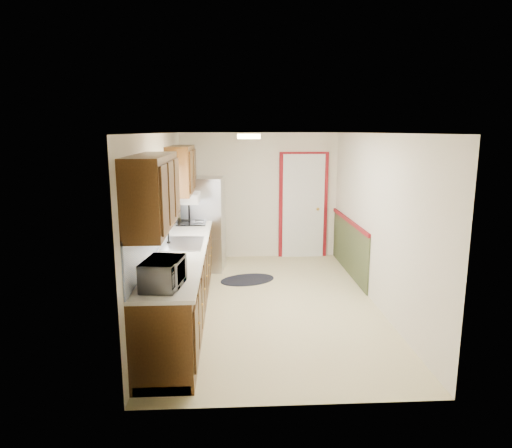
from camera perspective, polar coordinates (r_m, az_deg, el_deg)
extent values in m
cube|color=beige|center=(6.66, 1.72, -9.83)|extent=(3.20, 5.20, 0.12)
cube|color=white|center=(6.20, 1.86, 11.29)|extent=(3.20, 5.20, 0.12)
cube|color=silver|center=(8.78, 0.41, 3.52)|extent=(3.20, 0.10, 2.40)
cube|color=silver|center=(3.91, 4.91, -6.79)|extent=(3.20, 0.10, 2.40)
cube|color=silver|center=(6.37, -11.77, 0.20)|extent=(0.10, 5.20, 2.40)
cube|color=silver|center=(6.62, 14.84, 0.47)|extent=(0.10, 5.20, 2.40)
cube|color=#3B220D|center=(6.24, -9.15, -7.09)|extent=(0.60, 4.00, 0.90)
cube|color=silver|center=(6.10, -9.15, -2.90)|extent=(0.63, 4.00, 0.04)
cube|color=#547FCD|center=(6.08, -12.08, -0.22)|extent=(0.02, 4.00, 0.55)
cube|color=#3B220D|center=(4.68, -12.84, 3.86)|extent=(0.35, 1.40, 0.75)
cube|color=#3B220D|center=(7.35, -9.35, 6.69)|extent=(0.35, 1.20, 0.75)
cube|color=white|center=(6.11, -12.07, 3.69)|extent=(0.02, 1.00, 0.90)
cube|color=#C15C24|center=(6.06, -11.79, 6.98)|extent=(0.05, 1.12, 0.24)
cube|color=#B7B7BC|center=(6.19, -9.11, -2.45)|extent=(0.52, 0.82, 0.02)
cube|color=white|center=(7.44, -8.81, 3.28)|extent=(0.45, 0.60, 0.15)
cube|color=maroon|center=(8.87, 5.91, 2.24)|extent=(0.94, 0.05, 2.08)
cube|color=white|center=(8.85, 5.93, 2.21)|extent=(0.80, 0.04, 2.00)
cube|color=#3F4929|center=(8.04, 11.57, -2.92)|extent=(0.02, 2.30, 0.90)
cube|color=maroon|center=(7.94, 11.61, 0.36)|extent=(0.04, 2.30, 0.06)
cylinder|color=#FFD88C|center=(5.98, -0.89, 10.90)|extent=(0.30, 0.30, 0.06)
imported|color=white|center=(4.50, -11.54, -5.70)|extent=(0.35, 0.54, 0.34)
cube|color=#B7B7BC|center=(8.10, -6.49, 0.04)|extent=(0.75, 0.71, 1.64)
cylinder|color=black|center=(7.79, -8.30, -1.10)|extent=(0.02, 0.02, 1.15)
ellipsoid|color=black|center=(7.62, -1.07, -6.97)|extent=(1.06, 0.86, 0.01)
cube|color=black|center=(7.60, -8.01, 0.22)|extent=(0.47, 0.57, 0.02)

